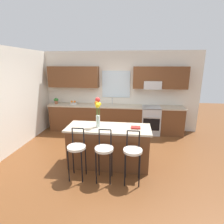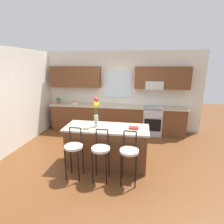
{
  "view_description": "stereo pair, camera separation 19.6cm",
  "coord_description": "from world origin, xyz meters",
  "views": [
    {
      "loc": [
        0.63,
        -4.05,
        2.25
      ],
      "look_at": [
        0.05,
        0.55,
        1.0
      ],
      "focal_mm": 28.14,
      "sensor_mm": 36.0,
      "label": 1
    },
    {
      "loc": [
        0.82,
        -4.02,
        2.25
      ],
      "look_at": [
        0.05,
        0.55,
        1.0
      ],
      "focal_mm": 28.14,
      "sensor_mm": 36.0,
      "label": 2
    }
  ],
  "objects": [
    {
      "name": "ground_plane",
      "position": [
        0.0,
        0.0,
        0.0
      ],
      "size": [
        14.0,
        14.0,
        0.0
      ],
      "primitive_type": "plane",
      "color": "brown"
    },
    {
      "name": "wall_left",
      "position": [
        -2.56,
        0.3,
        1.35
      ],
      "size": [
        0.12,
        4.6,
        2.7
      ],
      "primitive_type": "cube",
      "color": "silver",
      "rests_on": "ground"
    },
    {
      "name": "back_wall_assembly",
      "position": [
        0.02,
        1.98,
        1.51
      ],
      "size": [
        5.6,
        0.5,
        2.7
      ],
      "color": "silver",
      "rests_on": "ground"
    },
    {
      "name": "counter_run",
      "position": [
        -0.0,
        1.7,
        0.47
      ],
      "size": [
        4.56,
        0.64,
        0.92
      ],
      "color": "brown",
      "rests_on": "ground"
    },
    {
      "name": "sink_faucet",
      "position": [
        -0.11,
        1.84,
        1.06
      ],
      "size": [
        0.02,
        0.13,
        0.23
      ],
      "color": "#B7BABC",
      "rests_on": "counter_run"
    },
    {
      "name": "oven_range",
      "position": [
        1.21,
        1.68,
        0.46
      ],
      "size": [
        0.6,
        0.64,
        0.92
      ],
      "color": "#B7BABC",
      "rests_on": "ground"
    },
    {
      "name": "kitchen_island",
      "position": [
        0.09,
        -0.43,
        0.46
      ],
      "size": [
        1.86,
        0.73,
        0.92
      ],
      "color": "brown",
      "rests_on": "ground"
    },
    {
      "name": "bar_stool_near",
      "position": [
        -0.46,
        -1.01,
        0.64
      ],
      "size": [
        0.36,
        0.36,
        1.04
      ],
      "color": "black",
      "rests_on": "ground"
    },
    {
      "name": "bar_stool_middle",
      "position": [
        0.09,
        -1.01,
        0.64
      ],
      "size": [
        0.36,
        0.36,
        1.04
      ],
      "color": "black",
      "rests_on": "ground"
    },
    {
      "name": "bar_stool_far",
      "position": [
        0.64,
        -1.01,
        0.64
      ],
      "size": [
        0.36,
        0.36,
        1.04
      ],
      "color": "black",
      "rests_on": "ground"
    },
    {
      "name": "flower_vase",
      "position": [
        -0.14,
        -0.44,
        1.31
      ],
      "size": [
        0.15,
        0.2,
        0.65
      ],
      "color": "silver",
      "rests_on": "kitchen_island"
    },
    {
      "name": "cookbook",
      "position": [
        0.69,
        -0.43,
        0.94
      ],
      "size": [
        0.2,
        0.15,
        0.03
      ],
      "primitive_type": "cube",
      "color": "maroon",
      "rests_on": "kitchen_island"
    },
    {
      "name": "fruit_bowl_oranges",
      "position": [
        -1.46,
        1.7,
        0.96
      ],
      "size": [
        0.24,
        0.24,
        0.13
      ],
      "color": "silver",
      "rests_on": "counter_run"
    },
    {
      "name": "potted_plant_small",
      "position": [
        -2.08,
        1.7,
        1.04
      ],
      "size": [
        0.18,
        0.12,
        0.21
      ],
      "color": "#9E5B3D",
      "rests_on": "counter_run"
    }
  ]
}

